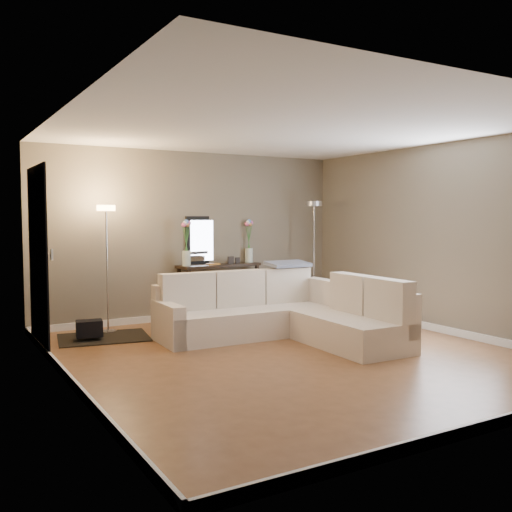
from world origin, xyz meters
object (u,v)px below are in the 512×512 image
console_table (215,288)px  floor_lamp_lit (107,243)px  floor_lamp_unlit (314,234)px  sectional_sofa (283,314)px

console_table → floor_lamp_lit: 1.96m
console_table → floor_lamp_unlit: bearing=-12.6°
floor_lamp_unlit → floor_lamp_lit: bearing=178.9°
floor_lamp_lit → floor_lamp_unlit: 3.43m
sectional_sofa → floor_lamp_lit: size_ratio=1.41×
sectional_sofa → floor_lamp_unlit: 2.32m
floor_lamp_unlit → console_table: bearing=167.4°
console_table → floor_lamp_unlit: (1.65, -0.37, 0.83)m
floor_lamp_lit → floor_lamp_unlit: floor_lamp_unlit is taller
sectional_sofa → console_table: size_ratio=1.75×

